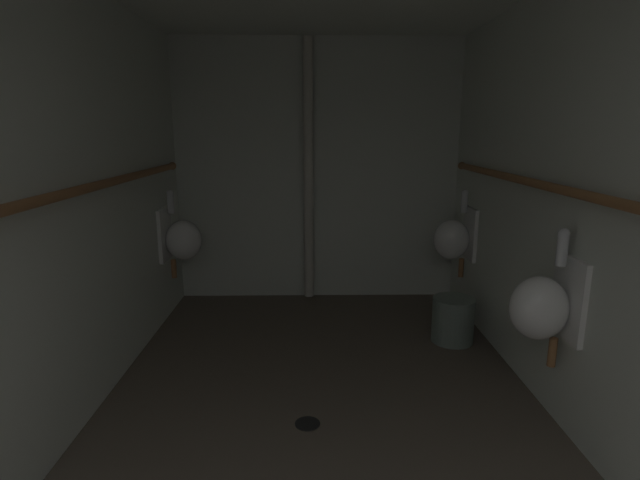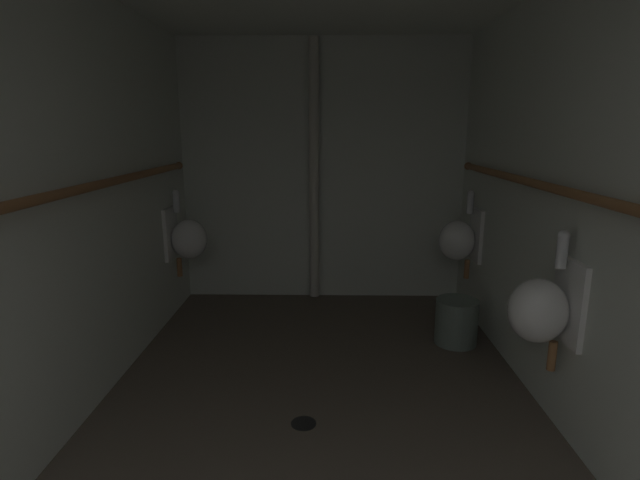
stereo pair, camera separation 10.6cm
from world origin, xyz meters
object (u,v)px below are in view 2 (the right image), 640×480
at_px(urinal_right_far, 460,239).
at_px(urinal_left_mid, 187,238).
at_px(floor_drain, 304,423).
at_px(standpipe_back_wall, 314,173).
at_px(waste_bin, 456,322).
at_px(urinal_right_mid, 542,309).

bearing_deg(urinal_right_far, urinal_left_mid, 179.62).
height_order(urinal_left_mid, floor_drain, urinal_left_mid).
xyz_separation_m(urinal_right_far, standpipe_back_wall, (-1.23, 0.45, 0.51)).
distance_m(standpipe_back_wall, waste_bin, 1.80).
relative_size(urinal_right_far, floor_drain, 5.39).
distance_m(urinal_right_mid, waste_bin, 1.20).
bearing_deg(floor_drain, waste_bin, 44.07).
xyz_separation_m(urinal_right_mid, floor_drain, (-1.23, 0.01, -0.68)).
bearing_deg(standpipe_back_wall, urinal_left_mid, -158.12).
xyz_separation_m(urinal_left_mid, floor_drain, (1.07, -1.63, -0.68)).
height_order(urinal_left_mid, standpipe_back_wall, standpipe_back_wall).
height_order(standpipe_back_wall, floor_drain, standpipe_back_wall).
distance_m(urinal_right_mid, urinal_right_far, 1.62).
bearing_deg(urinal_right_mid, urinal_left_mid, 144.65).
bearing_deg(urinal_right_mid, urinal_right_far, 90.00).
distance_m(urinal_right_mid, floor_drain, 1.41).
relative_size(urinal_right_mid, standpipe_back_wall, 0.32).
height_order(standpipe_back_wall, waste_bin, standpipe_back_wall).
bearing_deg(urinal_right_mid, floor_drain, 179.47).
height_order(urinal_left_mid, waste_bin, urinal_left_mid).
bearing_deg(urinal_right_far, waste_bin, -103.77).
height_order(urinal_right_far, waste_bin, urinal_right_far).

